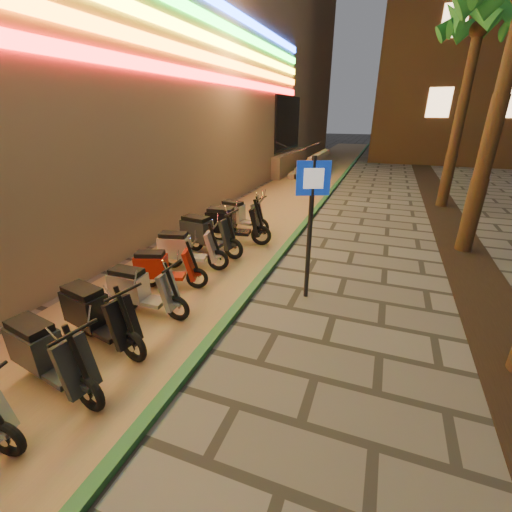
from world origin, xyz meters
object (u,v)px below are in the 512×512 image
at_px(scooter_7, 185,249).
at_px(scooter_4, 96,315).
at_px(pedestrian_sign, 311,211).
at_px(scooter_6, 162,268).
at_px(scooter_9, 231,224).
at_px(scooter_3, 47,354).
at_px(scooter_10, 240,215).
at_px(scooter_5, 140,290).
at_px(scooter_8, 205,233).

bearing_deg(scooter_7, scooter_4, -99.32).
distance_m(pedestrian_sign, scooter_6, 3.26).
bearing_deg(scooter_9, scooter_4, -98.76).
bearing_deg(scooter_3, scooter_7, 104.46).
bearing_deg(scooter_3, scooter_10, 101.86).
xyz_separation_m(pedestrian_sign, scooter_3, (-2.65, -3.61, -1.26)).
distance_m(pedestrian_sign, scooter_4, 4.02).
height_order(scooter_4, scooter_7, scooter_4).
height_order(scooter_5, scooter_6, scooter_5).
distance_m(scooter_5, scooter_10, 5.05).
height_order(pedestrian_sign, scooter_6, pedestrian_sign).
bearing_deg(scooter_4, scooter_9, 101.16).
bearing_deg(scooter_7, scooter_6, -99.60).
distance_m(scooter_7, scooter_10, 3.07).
bearing_deg(scooter_9, pedestrian_sign, -48.25).
bearing_deg(scooter_8, scooter_4, -79.59).
relative_size(scooter_6, scooter_9, 0.80).
xyz_separation_m(scooter_5, scooter_7, (-0.27, 1.98, 0.02)).
xyz_separation_m(scooter_6, scooter_9, (0.21, 2.96, 0.11)).
xyz_separation_m(pedestrian_sign, scooter_7, (-2.96, 0.31, -1.28)).
bearing_deg(scooter_3, scooter_6, 104.71).
xyz_separation_m(pedestrian_sign, scooter_8, (-2.99, 1.33, -1.24)).
relative_size(scooter_3, scooter_5, 1.09).
height_order(scooter_4, scooter_8, scooter_8).
relative_size(scooter_3, scooter_6, 1.15).
relative_size(scooter_3, scooter_8, 0.95).
distance_m(scooter_3, scooter_10, 6.99).
relative_size(scooter_3, scooter_9, 0.92).
bearing_deg(scooter_6, scooter_4, -103.78).
xyz_separation_m(scooter_5, scooter_6, (-0.20, 0.98, -0.02)).
xyz_separation_m(scooter_8, scooter_9, (0.30, 0.94, 0.02)).
relative_size(scooter_4, scooter_5, 1.10).
bearing_deg(scooter_6, scooter_10, 71.89).
xyz_separation_m(scooter_3, scooter_5, (-0.04, 1.94, -0.04)).
xyz_separation_m(pedestrian_sign, scooter_6, (-2.90, -0.69, -1.33)).
distance_m(scooter_5, scooter_8, 3.01).
height_order(scooter_3, scooter_8, scooter_8).
height_order(scooter_7, scooter_10, scooter_10).
relative_size(scooter_7, scooter_9, 0.88).
relative_size(pedestrian_sign, scooter_10, 1.65).
relative_size(scooter_6, scooter_10, 0.89).
bearing_deg(scooter_7, scooter_5, -95.66).
xyz_separation_m(scooter_5, scooter_10, (-0.19, 5.04, 0.03)).
relative_size(pedestrian_sign, scooter_9, 1.49).
distance_m(scooter_8, scooter_9, 0.99).
height_order(scooter_4, scooter_9, scooter_9).
xyz_separation_m(scooter_4, scooter_6, (-0.14, 1.96, -0.07)).
distance_m(scooter_7, scooter_8, 1.02).
bearing_deg(scooter_8, scooter_7, -81.56).
bearing_deg(scooter_3, scooter_5, 101.17).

